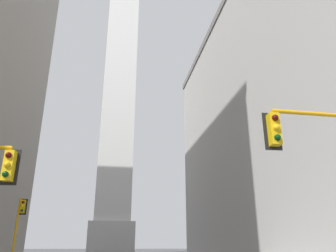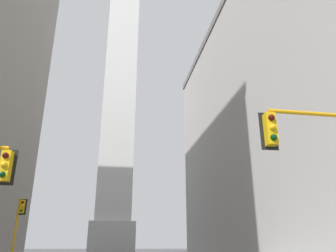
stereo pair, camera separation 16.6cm
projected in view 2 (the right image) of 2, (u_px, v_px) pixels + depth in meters
obelisk at (121, 80)px, 79.61m from camera, size 9.17×9.17×82.05m
traffic_light_mid_left at (19, 220)px, 27.42m from camera, size 0.77×0.50×5.33m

